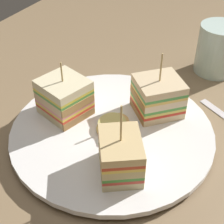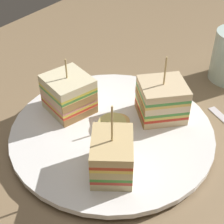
{
  "view_description": "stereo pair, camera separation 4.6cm",
  "coord_description": "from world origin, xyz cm",
  "px_view_note": "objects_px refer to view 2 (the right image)",
  "views": [
    {
      "loc": [
        -31.89,
        -17.09,
        33.3
      ],
      "look_at": [
        0.0,
        0.0,
        4.45
      ],
      "focal_mm": 54.54,
      "sensor_mm": 36.0,
      "label": 1
    },
    {
      "loc": [
        -29.46,
        -21.01,
        33.3
      ],
      "look_at": [
        0.0,
        0.0,
        4.45
      ],
      "focal_mm": 54.54,
      "sensor_mm": 36.0,
      "label": 2
    }
  ],
  "objects_px": {
    "sandwich_wedge_0": "(112,156)",
    "sandwich_wedge_2": "(68,94)",
    "chip_pile": "(111,123)",
    "sandwich_wedge_1": "(162,100)",
    "plate": "(112,132)"
  },
  "relations": [
    {
      "from": "sandwich_wedge_0",
      "to": "sandwich_wedge_2",
      "type": "bearing_deg",
      "value": 29.46
    },
    {
      "from": "chip_pile",
      "to": "sandwich_wedge_1",
      "type": "bearing_deg",
      "value": -33.69
    },
    {
      "from": "sandwich_wedge_0",
      "to": "chip_pile",
      "type": "distance_m",
      "value": 0.08
    },
    {
      "from": "sandwich_wedge_1",
      "to": "chip_pile",
      "type": "height_order",
      "value": "sandwich_wedge_1"
    },
    {
      "from": "sandwich_wedge_2",
      "to": "chip_pile",
      "type": "relative_size",
      "value": 1.27
    },
    {
      "from": "plate",
      "to": "chip_pile",
      "type": "height_order",
      "value": "chip_pile"
    },
    {
      "from": "sandwich_wedge_1",
      "to": "sandwich_wedge_2",
      "type": "relative_size",
      "value": 1.13
    },
    {
      "from": "plate",
      "to": "sandwich_wedge_0",
      "type": "bearing_deg",
      "value": -144.46
    },
    {
      "from": "plate",
      "to": "sandwich_wedge_1",
      "type": "distance_m",
      "value": 0.08
    },
    {
      "from": "plate",
      "to": "sandwich_wedge_0",
      "type": "relative_size",
      "value": 2.86
    },
    {
      "from": "chip_pile",
      "to": "sandwich_wedge_2",
      "type": "bearing_deg",
      "value": 92.82
    },
    {
      "from": "sandwich_wedge_0",
      "to": "plate",
      "type": "bearing_deg",
      "value": 1.92
    },
    {
      "from": "sandwich_wedge_2",
      "to": "plate",
      "type": "bearing_deg",
      "value": 17.28
    },
    {
      "from": "sandwich_wedge_1",
      "to": "chip_pile",
      "type": "bearing_deg",
      "value": 11.43
    },
    {
      "from": "plate",
      "to": "sandwich_wedge_0",
      "type": "height_order",
      "value": "sandwich_wedge_0"
    }
  ]
}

